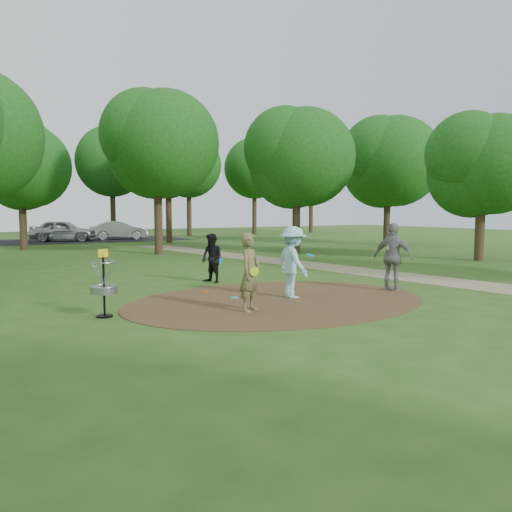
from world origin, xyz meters
TOP-DOWN VIEW (x-y plane):
  - ground at (0.00, 0.00)m, footprint 100.00×100.00m
  - dirt_clearing at (0.00, 0.00)m, footprint 8.40×8.40m
  - footpath at (6.50, 2.00)m, footprint 7.55×39.89m
  - parking_lot at (2.00, 30.00)m, footprint 14.00×8.00m
  - player_observer_with_disc at (-1.36, -0.83)m, footprint 0.81×0.76m
  - player_throwing_with_disc at (0.56, 0.17)m, footprint 1.18×1.32m
  - player_walking_with_disc at (-0.10, 3.90)m, footprint 0.82×0.94m
  - player_waiting_with_disc at (3.79, -0.39)m, footprint 0.93×1.29m
  - disc_ground_cyan at (-0.86, 0.88)m, footprint 0.22×0.22m
  - disc_ground_red at (-1.23, 2.07)m, footprint 0.22×0.22m
  - car_left at (-0.47, 29.46)m, footprint 5.19×3.74m
  - car_right at (3.83, 29.72)m, footprint 4.65×2.06m
  - disc_golf_basket at (-4.50, 0.30)m, footprint 0.63×0.63m
  - tree_ring at (2.33, 8.29)m, footprint 37.31×45.53m

SIDE VIEW (x-z plane):
  - ground at x=0.00m, z-range 0.00..0.00m
  - parking_lot at x=2.00m, z-range 0.00..0.01m
  - footpath at x=6.50m, z-range 0.00..0.01m
  - dirt_clearing at x=0.00m, z-range 0.00..0.02m
  - disc_ground_cyan at x=-0.86m, z-range 0.02..0.04m
  - disc_ground_red at x=-1.23m, z-range 0.02..0.04m
  - car_right at x=3.83m, z-range 0.00..1.48m
  - player_walking_with_disc at x=-0.10m, z-range 0.00..1.63m
  - car_left at x=-0.47m, z-range 0.00..1.64m
  - disc_golf_basket at x=-4.50m, z-range 0.10..1.64m
  - player_observer_with_disc at x=-1.36m, z-range 0.00..1.87m
  - player_throwing_with_disc at x=0.56m, z-range 0.00..1.97m
  - player_waiting_with_disc at x=3.79m, z-range 0.00..2.03m
  - tree_ring at x=2.33m, z-range 0.88..9.45m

